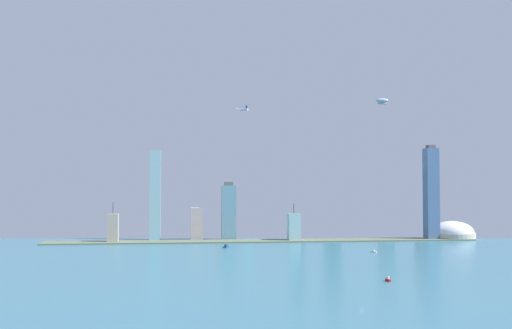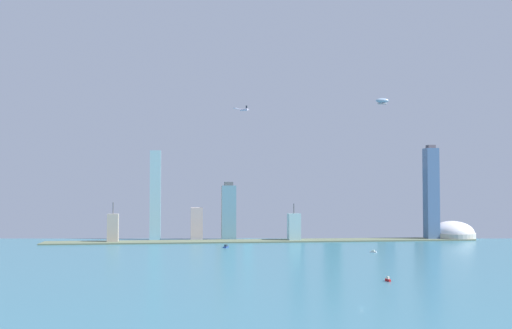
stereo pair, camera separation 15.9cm
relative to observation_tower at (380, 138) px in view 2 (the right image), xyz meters
The scene contains 21 objects.
ground_plane 628.80m from the observation_tower, 110.04° to the right, with size 6000.00×6000.00×0.00m, color teal.
waterfront_pier 271.60m from the observation_tower, 168.96° to the right, with size 690.18×48.38×2.05m, color #5E6A51.
observation_tower is the anchor object (origin of this frame).
stadium_dome 201.03m from the observation_tower, 13.27° to the right, with size 75.07×75.07×39.76m.
skyscraper_0 131.98m from the observation_tower, 63.21° to the left, with size 22.84×22.48×121.66m.
skyscraper_1 471.09m from the observation_tower, behind, with size 16.78×14.26×63.21m.
skyscraper_2 221.42m from the observation_tower, 166.36° to the right, with size 19.14×21.40×60.49m.
skyscraper_3 131.43m from the observation_tower, 153.23° to the left, with size 27.99×18.78×142.51m.
skyscraper_4 148.21m from the observation_tower, ahead, with size 25.81×24.52×93.37m.
skyscraper_5 125.92m from the observation_tower, 26.81° to the right, with size 20.70×21.55×157.44m.
skyscraper_6 172.27m from the observation_tower, 168.23° to the left, with size 19.96×13.74×171.69m.
skyscraper_7 290.49m from the observation_tower, behind, with size 23.38×25.17×95.73m.
skyscraper_8 289.52m from the observation_tower, behind, with size 13.59×16.64×177.76m.
skyscraper_9 262.06m from the observation_tower, 169.72° to the left, with size 15.89×22.65×90.45m.
skyscraper_10 395.44m from the observation_tower, behind, with size 17.82×14.52×148.01m.
skyscraper_11 346.43m from the observation_tower, behind, with size 19.66×24.53×53.29m.
skyscraper_12 282.12m from the observation_tower, 164.19° to the left, with size 12.91×27.51×134.34m.
boat_0 348.60m from the observation_tower, 154.59° to the right, with size 9.56×14.69×4.35m.
boat_2 509.44m from the observation_tower, 108.03° to the right, with size 3.64×7.22×4.54m.
boat_3 289.22m from the observation_tower, 111.34° to the right, with size 8.57×7.55×3.01m.
airplane 247.69m from the observation_tower, behind, with size 30.28×30.32×8.54m.
Camera 2 is at (-123.94, -411.40, 84.24)m, focal length 41.40 mm.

